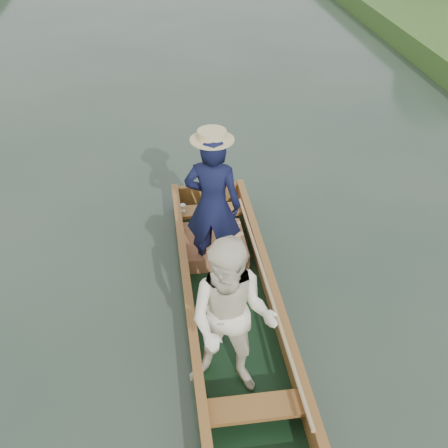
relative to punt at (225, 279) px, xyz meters
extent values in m
plane|color=#283D30|center=(0.09, 0.16, -0.73)|extent=(120.00, 120.00, 0.00)
cube|color=black|center=(0.09, 0.16, -0.69)|extent=(1.10, 5.00, 0.08)
cube|color=#9E6231|center=(-0.42, 0.16, -0.49)|extent=(0.08, 5.00, 0.32)
cube|color=#9E6231|center=(0.60, 0.16, -0.49)|extent=(0.08, 5.00, 0.32)
cube|color=#9E6231|center=(0.09, 2.62, -0.49)|extent=(1.10, 0.08, 0.32)
cube|color=#9E6231|center=(-0.42, 0.16, -0.31)|extent=(0.10, 5.00, 0.04)
cube|color=#9E6231|center=(0.60, 0.16, -0.31)|extent=(0.10, 5.00, 0.04)
cube|color=#9E6231|center=(0.09, 2.06, -0.43)|extent=(0.94, 0.30, 0.05)
cube|color=#9E6231|center=(0.09, -1.44, -0.43)|extent=(0.94, 0.30, 0.05)
imported|color=black|center=(-0.01, 1.02, 0.33)|extent=(0.82, 0.66, 1.96)
cylinder|color=beige|center=(-0.01, 1.02, 1.27)|extent=(0.52, 0.52, 0.12)
imported|color=white|center=(-0.07, -0.94, 0.27)|extent=(1.07, 0.95, 1.84)
cube|color=maroon|center=(0.03, 1.35, -0.54)|extent=(0.85, 0.90, 0.22)
sphere|color=tan|center=(0.30, 1.25, -0.32)|extent=(0.19, 0.19, 0.19)
sphere|color=tan|center=(0.30, 1.24, -0.18)|extent=(0.14, 0.14, 0.14)
sphere|color=tan|center=(0.25, 1.24, -0.12)|extent=(0.05, 0.05, 0.05)
sphere|color=tan|center=(0.35, 1.24, -0.12)|extent=(0.05, 0.05, 0.05)
sphere|color=tan|center=(0.30, 1.19, -0.19)|extent=(0.06, 0.06, 0.06)
sphere|color=tan|center=(0.21, 1.23, -0.29)|extent=(0.07, 0.07, 0.07)
sphere|color=tan|center=(0.38, 1.23, -0.29)|extent=(0.07, 0.07, 0.07)
sphere|color=tan|center=(0.25, 1.22, -0.40)|extent=(0.08, 0.08, 0.08)
sphere|color=tan|center=(0.35, 1.22, -0.40)|extent=(0.08, 0.08, 0.08)
cylinder|color=silver|center=(-0.34, 2.06, -0.40)|extent=(0.07, 0.07, 0.01)
cylinder|color=silver|center=(-0.34, 2.06, -0.36)|extent=(0.01, 0.01, 0.08)
ellipsoid|color=silver|center=(-0.34, 2.06, -0.30)|extent=(0.09, 0.09, 0.05)
cylinder|color=tan|center=(0.52, 0.11, -0.27)|extent=(0.04, 4.07, 0.19)
camera|label=1|loc=(-0.67, -4.80, 4.13)|focal=45.00mm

